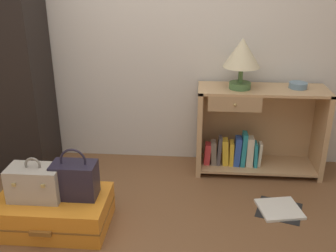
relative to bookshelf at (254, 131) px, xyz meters
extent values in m
cube|color=beige|center=(-0.92, 0.24, 0.94)|extent=(6.40, 0.10, 2.60)
cube|color=tan|center=(-0.46, -0.02, 0.01)|extent=(0.04, 0.36, 0.74)
cube|color=tan|center=(0.53, -0.02, 0.01)|extent=(0.04, 0.36, 0.74)
cube|color=tan|center=(0.04, -0.02, 0.37)|extent=(1.03, 0.36, 0.02)
cube|color=tan|center=(0.04, -0.02, -0.30)|extent=(0.95, 0.36, 0.02)
cube|color=tan|center=(0.04, 0.15, 0.01)|extent=(0.95, 0.01, 0.72)
cube|color=#A68259|center=(-0.19, -0.18, 0.30)|extent=(0.41, 0.02, 0.12)
sphere|color=#9E844C|center=(-0.19, -0.20, 0.30)|extent=(0.02, 0.02, 0.02)
cube|color=red|center=(-0.38, -0.04, -0.20)|extent=(0.06, 0.09, 0.19)
cube|color=#726659|center=(-0.33, -0.04, -0.19)|extent=(0.06, 0.09, 0.21)
cube|color=#4C474C|center=(-0.28, -0.04, -0.17)|extent=(0.04, 0.09, 0.25)
cube|color=gold|center=(-0.23, -0.04, -0.18)|extent=(0.06, 0.10, 0.23)
cube|color=gold|center=(-0.18, -0.04, -0.19)|extent=(0.04, 0.11, 0.21)
cube|color=#2D51B2|center=(-0.13, -0.04, -0.17)|extent=(0.06, 0.11, 0.25)
cube|color=teal|center=(-0.08, -0.04, -0.15)|extent=(0.05, 0.12, 0.29)
cube|color=beige|center=(-0.03, -0.04, -0.16)|extent=(0.06, 0.11, 0.25)
cube|color=teal|center=(0.02, -0.04, -0.19)|extent=(0.03, 0.13, 0.20)
cube|color=beige|center=(0.05, -0.04, -0.19)|extent=(0.03, 0.09, 0.21)
cylinder|color=#4C7542|center=(-0.15, -0.04, 0.40)|extent=(0.17, 0.17, 0.05)
cylinder|color=#4C7542|center=(-0.15, -0.04, 0.49)|extent=(0.04, 0.04, 0.12)
cone|color=beige|center=(-0.15, -0.04, 0.67)|extent=(0.29, 0.29, 0.22)
cylinder|color=slate|center=(0.31, 0.01, 0.40)|extent=(0.14, 0.14, 0.05)
cube|color=orange|center=(-1.42, -0.91, -0.24)|extent=(0.73, 0.45, 0.22)
cube|color=brown|center=(-1.42, -0.91, -0.24)|extent=(0.74, 0.46, 0.01)
cube|color=brown|center=(-1.42, -1.15, -0.24)|extent=(0.14, 0.02, 0.03)
cube|color=#A89E8E|center=(-1.51, -0.93, -0.02)|extent=(0.34, 0.19, 0.22)
torus|color=slate|center=(-1.51, -0.93, 0.11)|extent=(0.11, 0.02, 0.11)
cube|color=tan|center=(-1.60, -1.03, 0.02)|extent=(0.02, 0.01, 0.02)
cube|color=tan|center=(-1.42, -1.03, 0.02)|extent=(0.02, 0.01, 0.02)
cube|color=#231E2D|center=(-1.26, -0.88, -0.01)|extent=(0.29, 0.17, 0.24)
torus|color=#231E2D|center=(-1.26, -0.88, 0.13)|extent=(0.17, 0.01, 0.17)
cube|color=white|center=(0.13, -0.61, -0.35)|extent=(0.34, 0.33, 0.02)
cube|color=black|center=(0.13, -0.61, -0.35)|extent=(0.38, 0.37, 0.01)
camera|label=1|loc=(-0.48, -3.05, 1.27)|focal=41.77mm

